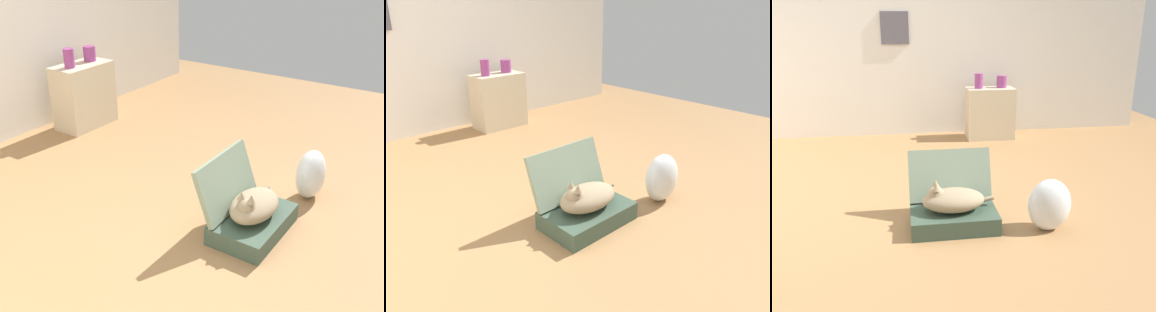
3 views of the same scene
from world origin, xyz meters
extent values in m
plane|color=#9E7247|center=(0.00, 0.00, 0.00)|extent=(7.68, 7.68, 0.00)
cube|color=silver|center=(0.00, 2.26, 1.30)|extent=(6.40, 0.12, 2.60)
cube|color=#524F5A|center=(-0.12, 2.19, 1.36)|extent=(0.34, 0.02, 0.39)
cube|color=#384C3D|center=(0.28, -0.47, 0.06)|extent=(0.61, 0.39, 0.13)
cube|color=gray|center=(0.28, -0.26, 0.32)|extent=(0.61, 0.17, 0.38)
ellipsoid|color=#998466|center=(0.28, -0.47, 0.21)|extent=(0.44, 0.28, 0.16)
sphere|color=#998466|center=(0.16, -0.47, 0.25)|extent=(0.12, 0.12, 0.12)
cone|color=#998466|center=(0.16, -0.51, 0.33)|extent=(0.06, 0.06, 0.06)
cone|color=#998466|center=(0.16, -0.44, 0.33)|extent=(0.06, 0.06, 0.06)
cylinder|color=#998466|center=(0.47, -0.43, 0.17)|extent=(0.20, 0.03, 0.07)
ellipsoid|color=silver|center=(0.93, -0.61, 0.19)|extent=(0.31, 0.21, 0.38)
cube|color=beige|center=(1.03, 1.85, 0.32)|extent=(0.59, 0.33, 0.64)
cylinder|color=#8C387A|center=(0.88, 1.84, 0.73)|extent=(0.10, 0.10, 0.18)
cylinder|color=#8C387A|center=(1.18, 1.87, 0.72)|extent=(0.12, 0.12, 0.15)
camera|label=1|loc=(-2.07, -1.56, 1.81)|focal=42.97mm
camera|label=2|loc=(-1.32, -2.10, 1.45)|focal=35.50mm
camera|label=3|loc=(-0.03, -3.00, 1.36)|focal=36.93mm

